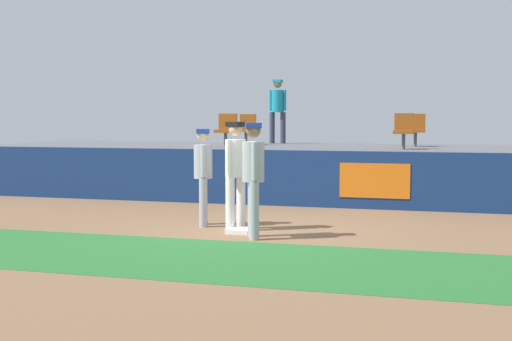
% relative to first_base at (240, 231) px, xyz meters
% --- Properties ---
extents(ground_plane, '(60.00, 60.00, 0.00)m').
position_rel_first_base_xyz_m(ground_plane, '(0.15, 0.13, -0.04)').
color(ground_plane, brown).
extents(grass_foreground_strip, '(18.00, 2.80, 0.01)m').
position_rel_first_base_xyz_m(grass_foreground_strip, '(0.15, -2.18, -0.04)').
color(grass_foreground_strip, '#26662B').
rests_on(grass_foreground_strip, ground_plane).
extents(first_base, '(0.40, 0.40, 0.08)m').
position_rel_first_base_xyz_m(first_base, '(0.00, 0.00, 0.00)').
color(first_base, white).
rests_on(first_base, ground_plane).
extents(player_fielder_home, '(0.47, 0.55, 1.89)m').
position_rel_first_base_xyz_m(player_fielder_home, '(-0.17, 0.33, 1.05)').
color(player_fielder_home, white).
rests_on(player_fielder_home, ground_plane).
extents(player_runner_visitor, '(0.43, 0.47, 1.76)m').
position_rel_first_base_xyz_m(player_runner_visitor, '(-0.88, 0.61, 0.98)').
color(player_runner_visitor, '#9EA3AD').
rests_on(player_runner_visitor, ground_plane).
extents(player_coach_visitor, '(0.46, 0.50, 1.88)m').
position_rel_first_base_xyz_m(player_coach_visitor, '(0.37, -0.40, 1.05)').
color(player_coach_visitor, '#9EA3AD').
rests_on(player_coach_visitor, ground_plane).
extents(field_wall, '(18.00, 0.26, 1.25)m').
position_rel_first_base_xyz_m(field_wall, '(0.15, 3.87, 0.58)').
color(field_wall, navy).
rests_on(field_wall, ground_plane).
extents(bleacher_platform, '(18.00, 4.80, 1.24)m').
position_rel_first_base_xyz_m(bleacher_platform, '(0.15, 6.44, 0.58)').
color(bleacher_platform, '#59595E').
rests_on(bleacher_platform, ground_plane).
extents(seat_front_left, '(0.48, 0.44, 0.84)m').
position_rel_first_base_xyz_m(seat_front_left, '(-2.04, 5.31, 1.67)').
color(seat_front_left, '#4C4C51').
rests_on(seat_front_left, bleacher_platform).
extents(seat_front_right, '(0.46, 0.44, 0.84)m').
position_rel_first_base_xyz_m(seat_front_right, '(2.33, 5.31, 1.67)').
color(seat_front_right, '#4C4C51').
rests_on(seat_front_right, bleacher_platform).
extents(seat_back_left, '(0.46, 0.44, 0.84)m').
position_rel_first_base_xyz_m(seat_back_left, '(-2.06, 7.11, 1.67)').
color(seat_back_left, '#4C4C51').
rests_on(seat_back_left, bleacher_platform).
extents(seat_back_right, '(0.47, 0.44, 0.84)m').
position_rel_first_base_xyz_m(seat_back_right, '(2.49, 7.11, 1.67)').
color(seat_back_right, '#4C4C51').
rests_on(seat_back_right, bleacher_platform).
extents(spectator_hooded, '(0.51, 0.36, 1.84)m').
position_rel_first_base_xyz_m(spectator_hooded, '(-1.48, 8.26, 2.26)').
color(spectator_hooded, '#33384C').
rests_on(spectator_hooded, bleacher_platform).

